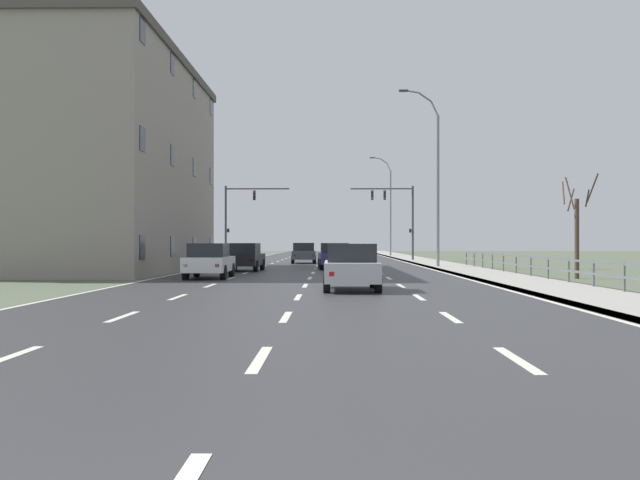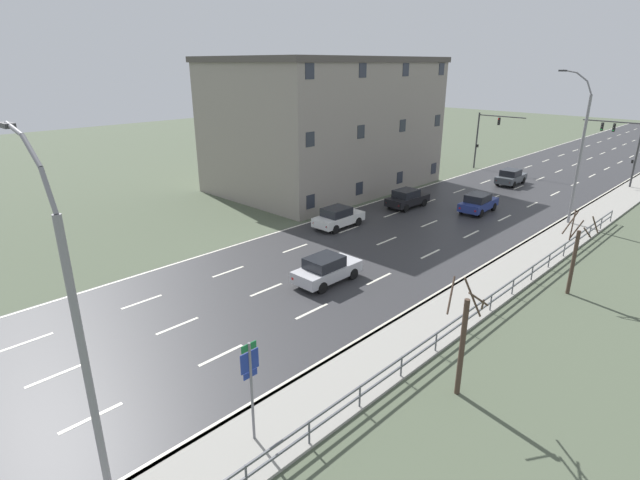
{
  "view_description": "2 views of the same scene",
  "coord_description": "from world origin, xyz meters",
  "px_view_note": "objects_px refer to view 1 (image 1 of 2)",
  "views": [
    {
      "loc": [
        0.98,
        -2.19,
        1.62
      ],
      "look_at": [
        -0.1,
        61.39,
        1.82
      ],
      "focal_mm": 39.52,
      "sensor_mm": 36.0,
      "label": 1
    },
    {
      "loc": [
        18.82,
        3.05,
        11.61
      ],
      "look_at": [
        0.0,
        22.37,
        1.81
      ],
      "focal_mm": 27.43,
      "sensor_mm": 36.0,
      "label": 2
    }
  ],
  "objects_px": {
    "street_lamp_distant": "(389,208)",
    "traffic_signal_right": "(398,209)",
    "car_distant": "(304,253)",
    "traffic_signal_left": "(237,212)",
    "car_mid_centre": "(209,261)",
    "car_near_right": "(245,257)",
    "car_far_right": "(334,256)",
    "street_lamp_midground": "(435,180)",
    "brick_building": "(63,164)",
    "car_near_left": "(351,267)"
  },
  "relations": [
    {
      "from": "traffic_signal_right",
      "to": "brick_building",
      "type": "bearing_deg",
      "value": -136.24
    },
    {
      "from": "street_lamp_midground",
      "to": "car_near_right",
      "type": "relative_size",
      "value": 2.69
    },
    {
      "from": "car_distant",
      "to": "traffic_signal_left",
      "type": "bearing_deg",
      "value": 135.4
    },
    {
      "from": "traffic_signal_right",
      "to": "car_far_right",
      "type": "distance_m",
      "value": 19.34
    },
    {
      "from": "car_near_right",
      "to": "car_distant",
      "type": "height_order",
      "value": "same"
    },
    {
      "from": "traffic_signal_left",
      "to": "car_far_right",
      "type": "height_order",
      "value": "traffic_signal_left"
    },
    {
      "from": "car_near_left",
      "to": "traffic_signal_left",
      "type": "bearing_deg",
      "value": 103.43
    },
    {
      "from": "street_lamp_distant",
      "to": "car_near_right",
      "type": "height_order",
      "value": "street_lamp_distant"
    },
    {
      "from": "car_near_left",
      "to": "brick_building",
      "type": "xyz_separation_m",
      "value": [
        -16.08,
        16.67,
        5.28
      ]
    },
    {
      "from": "traffic_signal_right",
      "to": "car_far_right",
      "type": "xyz_separation_m",
      "value": [
        -5.48,
        -18.19,
        -3.63
      ]
    },
    {
      "from": "traffic_signal_right",
      "to": "traffic_signal_left",
      "type": "xyz_separation_m",
      "value": [
        -13.53,
        -1.64,
        -0.25
      ]
    },
    {
      "from": "street_lamp_distant",
      "to": "brick_building",
      "type": "height_order",
      "value": "brick_building"
    },
    {
      "from": "street_lamp_distant",
      "to": "car_near_left",
      "type": "height_order",
      "value": "street_lamp_distant"
    },
    {
      "from": "street_lamp_midground",
      "to": "traffic_signal_left",
      "type": "distance_m",
      "value": 20.53
    },
    {
      "from": "traffic_signal_right",
      "to": "car_near_right",
      "type": "distance_m",
      "value": 23.83
    },
    {
      "from": "street_lamp_distant",
      "to": "car_distant",
      "type": "xyz_separation_m",
      "value": [
        -8.64,
        -26.09,
        -4.72
      ]
    },
    {
      "from": "brick_building",
      "to": "car_near_left",
      "type": "bearing_deg",
      "value": -46.03
    },
    {
      "from": "street_lamp_midground",
      "to": "street_lamp_distant",
      "type": "xyz_separation_m",
      "value": [
        0.01,
        35.49,
        0.05
      ]
    },
    {
      "from": "traffic_signal_right",
      "to": "traffic_signal_left",
      "type": "relative_size",
      "value": 1.02
    },
    {
      "from": "car_near_right",
      "to": "brick_building",
      "type": "relative_size",
      "value": 0.2
    },
    {
      "from": "street_lamp_midground",
      "to": "car_near_right",
      "type": "distance_m",
      "value": 13.19
    },
    {
      "from": "car_far_right",
      "to": "brick_building",
      "type": "height_order",
      "value": "brick_building"
    },
    {
      "from": "traffic_signal_left",
      "to": "street_lamp_midground",
      "type": "bearing_deg",
      "value": -45.44
    },
    {
      "from": "street_lamp_distant",
      "to": "traffic_signal_right",
      "type": "bearing_deg",
      "value": -92.54
    },
    {
      "from": "car_far_right",
      "to": "car_distant",
      "type": "xyz_separation_m",
      "value": [
        -2.3,
        11.34,
        0.0
      ]
    },
    {
      "from": "street_lamp_midground",
      "to": "car_mid_centre",
      "type": "xyz_separation_m",
      "value": [
        -11.9,
        -12.93,
        -4.67
      ]
    },
    {
      "from": "car_mid_centre",
      "to": "brick_building",
      "type": "distance_m",
      "value": 14.45
    },
    {
      "from": "street_lamp_midground",
      "to": "car_far_right",
      "type": "xyz_separation_m",
      "value": [
        -6.32,
        -1.95,
        -4.67
      ]
    },
    {
      "from": "car_far_right",
      "to": "car_mid_centre",
      "type": "height_order",
      "value": "same"
    },
    {
      "from": "street_lamp_distant",
      "to": "car_near_right",
      "type": "bearing_deg",
      "value": -105.72
    },
    {
      "from": "traffic_signal_left",
      "to": "car_mid_centre",
      "type": "height_order",
      "value": "traffic_signal_left"
    },
    {
      "from": "car_near_right",
      "to": "street_lamp_midground",
      "type": "bearing_deg",
      "value": 25.33
    },
    {
      "from": "traffic_signal_right",
      "to": "car_near_left",
      "type": "relative_size",
      "value": 1.57
    },
    {
      "from": "traffic_signal_left",
      "to": "car_near_right",
      "type": "distance_m",
      "value": 19.96
    },
    {
      "from": "car_far_right",
      "to": "car_distant",
      "type": "height_order",
      "value": "same"
    },
    {
      "from": "traffic_signal_right",
      "to": "car_near_right",
      "type": "relative_size",
      "value": 1.55
    },
    {
      "from": "street_lamp_distant",
      "to": "traffic_signal_left",
      "type": "height_order",
      "value": "street_lamp_distant"
    },
    {
      "from": "car_mid_centre",
      "to": "car_near_right",
      "type": "bearing_deg",
      "value": 85.74
    },
    {
      "from": "street_lamp_distant",
      "to": "car_mid_centre",
      "type": "height_order",
      "value": "street_lamp_distant"
    },
    {
      "from": "car_distant",
      "to": "brick_building",
      "type": "relative_size",
      "value": 0.2
    },
    {
      "from": "car_distant",
      "to": "traffic_signal_right",
      "type": "bearing_deg",
      "value": 38.86
    },
    {
      "from": "street_lamp_distant",
      "to": "car_near_left",
      "type": "bearing_deg",
      "value": -95.94
    },
    {
      "from": "car_near_left",
      "to": "car_mid_centre",
      "type": "relative_size",
      "value": 1.0
    },
    {
      "from": "car_near_left",
      "to": "car_near_right",
      "type": "bearing_deg",
      "value": 109.08
    },
    {
      "from": "car_near_right",
      "to": "car_distant",
      "type": "distance_m",
      "value": 14.49
    },
    {
      "from": "traffic_signal_right",
      "to": "brick_building",
      "type": "height_order",
      "value": "brick_building"
    },
    {
      "from": "car_near_left",
      "to": "traffic_signal_right",
      "type": "bearing_deg",
      "value": 82.07
    },
    {
      "from": "street_lamp_distant",
      "to": "traffic_signal_left",
      "type": "xyz_separation_m",
      "value": [
        -14.39,
        -20.89,
        -1.35
      ]
    },
    {
      "from": "street_lamp_midground",
      "to": "traffic_signal_left",
      "type": "height_order",
      "value": "street_lamp_midground"
    },
    {
      "from": "traffic_signal_right",
      "to": "car_near_left",
      "type": "height_order",
      "value": "traffic_signal_right"
    }
  ]
}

